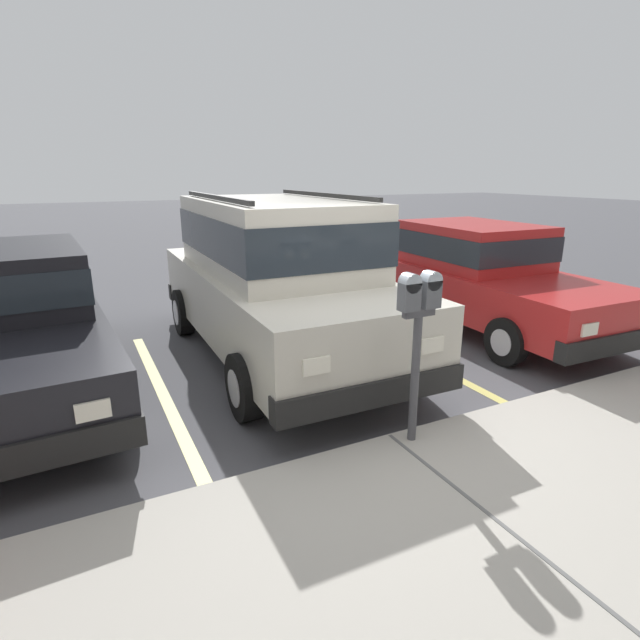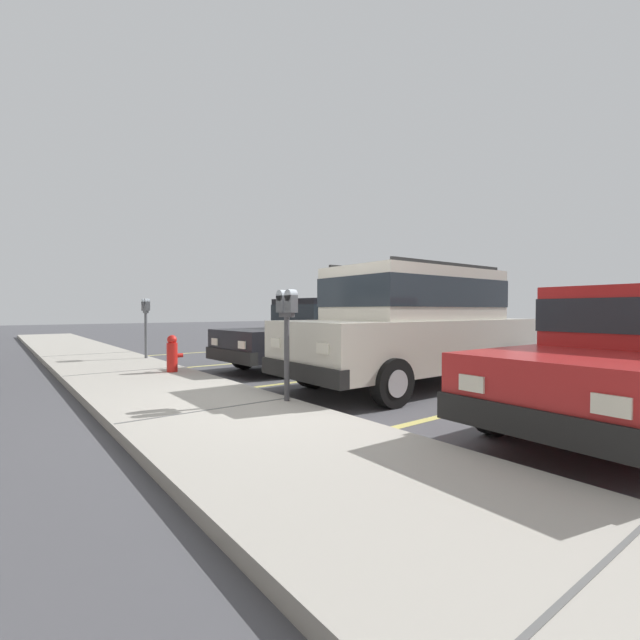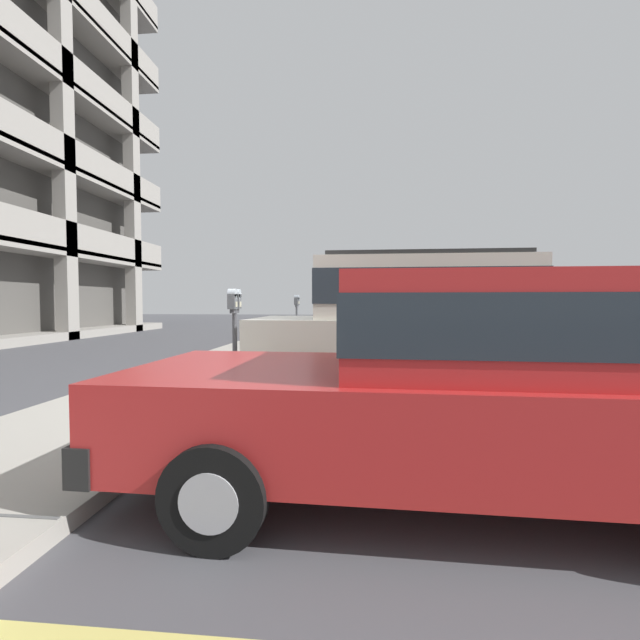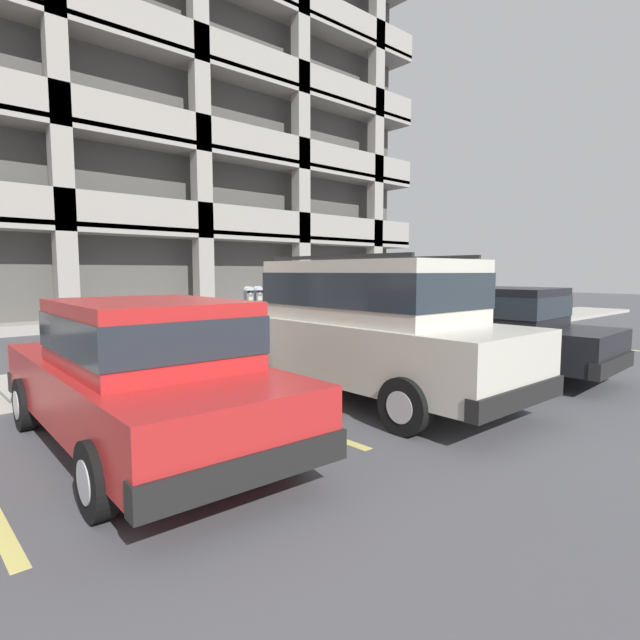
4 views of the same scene
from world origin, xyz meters
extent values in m
cube|color=#4C4C51|center=(0.00, 0.00, -0.05)|extent=(80.00, 80.00, 0.10)
cube|color=#ADA89E|center=(0.00, 1.30, 0.06)|extent=(40.00, 2.20, 0.12)
cube|color=#606060|center=(-4.00, 1.30, 0.12)|extent=(0.03, 2.16, 0.00)
cube|color=#606060|center=(0.00, 1.30, 0.12)|extent=(0.03, 2.16, 0.00)
cube|color=#606060|center=(4.00, 1.30, 0.12)|extent=(0.03, 2.16, 0.00)
cube|color=#606060|center=(8.00, 1.30, 0.12)|extent=(0.03, 2.16, 0.00)
cube|color=#DBD16B|center=(-1.56, -1.40, 0.00)|extent=(0.12, 4.80, 0.01)
cube|color=#DBD16B|center=(1.56, -1.40, 0.00)|extent=(0.12, 4.80, 0.01)
cube|color=#DBD16B|center=(4.67, -1.40, 0.00)|extent=(0.12, 4.80, 0.01)
cube|color=#DBD16B|center=(7.79, -1.40, 0.00)|extent=(0.12, 4.80, 0.01)
cube|color=beige|center=(0.01, -2.30, 0.73)|extent=(1.90, 4.73, 0.80)
cube|color=beige|center=(0.01, -2.35, 1.55)|extent=(1.66, 2.94, 0.84)
cube|color=#232B33|center=(0.01, -2.35, 1.57)|extent=(1.68, 2.96, 0.46)
cube|color=black|center=(0.05, 0.01, 0.45)|extent=(1.88, 0.19, 0.24)
cube|color=black|center=(-0.02, -4.61, 0.45)|extent=(1.88, 0.19, 0.24)
cube|color=silver|center=(0.62, 0.05, 0.81)|extent=(0.24, 0.03, 0.14)
cube|color=silver|center=(-0.52, 0.07, 0.81)|extent=(0.24, 0.03, 0.14)
cylinder|color=black|center=(0.94, -0.86, 0.33)|extent=(0.21, 0.66, 0.66)
cylinder|color=#B2B2B7|center=(0.94, -0.86, 0.33)|extent=(0.23, 0.37, 0.36)
cylinder|color=black|center=(-0.87, -0.83, 0.33)|extent=(0.21, 0.66, 0.66)
cylinder|color=#B2B2B7|center=(-0.87, -0.83, 0.33)|extent=(0.23, 0.37, 0.36)
cylinder|color=black|center=(0.90, -3.77, 0.33)|extent=(0.21, 0.66, 0.66)
cylinder|color=#B2B2B7|center=(0.90, -3.77, 0.33)|extent=(0.23, 0.37, 0.36)
cylinder|color=black|center=(-0.91, -3.74, 0.33)|extent=(0.21, 0.66, 0.66)
cylinder|color=#B2B2B7|center=(-0.91, -3.74, 0.33)|extent=(0.23, 0.37, 0.36)
cube|color=black|center=(0.70, -2.36, 2.01)|extent=(0.09, 2.62, 0.05)
cube|color=black|center=(-0.67, -2.34, 2.01)|extent=(0.09, 2.62, 0.05)
cube|color=red|center=(-3.23, -2.09, 0.60)|extent=(1.83, 4.45, 0.60)
cube|color=black|center=(-3.17, 0.06, 0.42)|extent=(1.74, 0.21, 0.24)
cube|color=silver|center=(-2.64, 0.10, 0.66)|extent=(0.24, 0.04, 0.14)
cube|color=silver|center=(-3.69, 0.13, 0.66)|extent=(0.24, 0.04, 0.14)
cylinder|color=black|center=(-2.36, -0.76, 0.30)|extent=(0.18, 0.60, 0.60)
cylinder|color=#B2B2B7|center=(-2.36, -0.76, 0.30)|extent=(0.19, 0.34, 0.33)
cylinder|color=black|center=(-2.44, -3.48, 0.30)|extent=(0.18, 0.60, 0.60)
cylinder|color=#B2B2B7|center=(-2.44, -3.48, 0.30)|extent=(0.19, 0.34, 0.33)
cube|color=black|center=(2.90, -2.41, 0.60)|extent=(1.94, 4.49, 0.60)
cube|color=black|center=(2.91, -2.71, 1.22)|extent=(1.60, 2.06, 0.64)
cube|color=#232B33|center=(2.91, -2.71, 1.24)|extent=(1.63, 2.08, 0.35)
cube|color=black|center=(2.78, -0.26, 0.42)|extent=(1.74, 0.25, 0.24)
cube|color=black|center=(3.02, -4.57, 0.42)|extent=(1.74, 0.25, 0.24)
cube|color=silver|center=(3.30, -0.18, 0.66)|extent=(0.24, 0.04, 0.14)
cube|color=silver|center=(2.25, -0.24, 0.66)|extent=(0.24, 0.04, 0.14)
cylinder|color=black|center=(3.65, -1.01, 0.30)|extent=(0.19, 0.61, 0.60)
cylinder|color=#B2B2B7|center=(3.65, -1.01, 0.30)|extent=(0.20, 0.34, 0.33)
cylinder|color=black|center=(1.99, -1.10, 0.30)|extent=(0.19, 0.61, 0.60)
cylinder|color=#B2B2B7|center=(1.99, -1.10, 0.30)|extent=(0.20, 0.34, 0.33)
cylinder|color=black|center=(3.80, -3.73, 0.30)|extent=(0.19, 0.61, 0.60)
cylinder|color=#B2B2B7|center=(3.80, -3.73, 0.30)|extent=(0.20, 0.34, 0.33)
cylinder|color=black|center=(2.14, -3.82, 0.30)|extent=(0.19, 0.61, 0.60)
cylinder|color=#B2B2B7|center=(2.14, -3.82, 0.30)|extent=(0.20, 0.34, 0.33)
cylinder|color=#47474C|center=(-0.13, 0.35, 0.66)|extent=(0.07, 0.07, 1.08)
cube|color=#47474C|center=(-0.13, 0.35, 1.23)|extent=(0.28, 0.06, 0.06)
cube|color=#515459|center=(-0.23, 0.35, 1.37)|extent=(0.15, 0.11, 0.22)
cylinder|color=#9EA8B2|center=(-0.23, 0.35, 1.48)|extent=(0.15, 0.11, 0.15)
cube|color=#B7B293|center=(-0.23, 0.29, 1.33)|extent=(0.08, 0.01, 0.08)
cube|color=#515459|center=(-0.03, 0.35, 1.37)|extent=(0.15, 0.11, 0.22)
cylinder|color=#9EA8B2|center=(-0.03, 0.35, 1.48)|extent=(0.15, 0.11, 0.15)
cube|color=#B7B293|center=(-0.03, 0.29, 1.33)|extent=(0.08, 0.01, 0.08)
cylinder|color=#595B60|center=(6.10, 0.37, 0.67)|extent=(0.07, 0.07, 1.10)
cube|color=#595B60|center=(6.10, 0.37, 1.25)|extent=(0.28, 0.06, 0.06)
cube|color=#515459|center=(6.00, 0.37, 1.39)|extent=(0.15, 0.11, 0.22)
cylinder|color=#9EA8B2|center=(6.00, 0.37, 1.50)|extent=(0.15, 0.11, 0.15)
cube|color=#B7B293|center=(6.00, 0.31, 1.35)|extent=(0.08, 0.01, 0.08)
cube|color=#515459|center=(6.20, 0.37, 1.39)|extent=(0.15, 0.11, 0.22)
cylinder|color=#9EA8B2|center=(6.20, 0.37, 1.50)|extent=(0.15, 0.11, 0.15)
cube|color=#B7B293|center=(6.20, 0.31, 1.35)|extent=(0.08, 0.01, 0.08)
cylinder|color=red|center=(3.38, 0.65, 0.40)|extent=(0.20, 0.20, 0.55)
sphere|color=red|center=(3.38, 0.65, 0.73)|extent=(0.18, 0.18, 0.18)
cylinder|color=red|center=(3.38, 0.50, 0.42)|extent=(0.08, 0.10, 0.08)
cylinder|color=red|center=(3.53, 0.65, 0.42)|extent=(0.10, 0.07, 0.07)
camera|label=1|loc=(2.25, 3.36, 2.29)|focal=28.00mm
camera|label=2|loc=(-4.74, 3.36, 1.29)|focal=24.00mm
camera|label=3|loc=(-6.24, -1.50, 1.36)|focal=24.00mm
camera|label=4|loc=(-5.23, -7.15, 1.82)|focal=28.00mm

